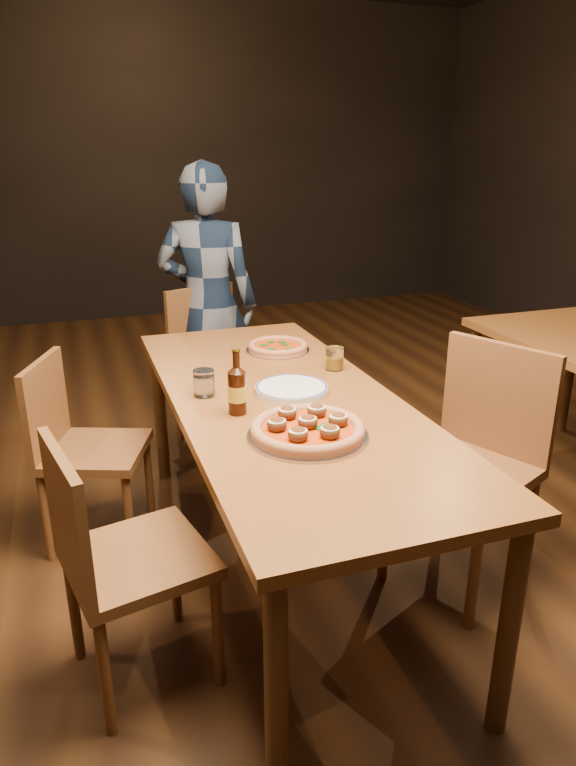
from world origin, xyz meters
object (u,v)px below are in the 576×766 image
object	(u,v)px
chair_main_sw	(95,449)
pizza_meatball	(308,429)
chair_main_nw	(138,556)
plate_stack	(292,389)
amber_glass	(334,359)
pizza_margherita	(278,347)
water_glass	(204,383)
beer_bottle	(237,391)
chair_main_e	(463,469)
table_main	(284,414)
chair_end	(221,367)
diner	(208,305)

from	to	relation	value
chair_main_sw	pizza_meatball	bearing A→B (deg)	-121.43
chair_main_nw	pizza_meatball	size ratio (longest dim) A/B	2.26
plate_stack	amber_glass	bearing A→B (deg)	37.86
pizza_margherita	water_glass	xyz separation A→B (m)	(-0.44, -0.45, 0.03)
beer_bottle	chair_main_e	bearing A→B (deg)	-13.34
table_main	chair_end	xyz separation A→B (m)	(0.05, 1.24, -0.21)
chair_end	pizza_meatball	xyz separation A→B (m)	(-0.09, -1.60, 0.31)
chair_end	beer_bottle	xyz separation A→B (m)	(-0.26, -1.34, 0.37)
chair_main_nw	plate_stack	bearing A→B (deg)	-70.18
plate_stack	amber_glass	size ratio (longest dim) A/B	2.93
table_main	chair_main_sw	distance (m)	0.86
chair_main_sw	chair_end	distance (m)	1.07
pizza_meatball	pizza_margherita	size ratio (longest dim) A/B	1.35
chair_main_sw	chair_end	world-z (taller)	chair_end
beer_bottle	water_glass	distance (m)	0.22
water_glass	chair_end	bearing A→B (deg)	73.90
amber_glass	plate_stack	bearing A→B (deg)	-142.14
chair_main_sw	plate_stack	world-z (taller)	chair_main_sw
chair_main_sw	chair_end	bearing A→B (deg)	-22.63
chair_main_e	plate_stack	xyz separation A→B (m)	(-0.57, 0.32, 0.27)
chair_main_e	amber_glass	size ratio (longest dim) A/B	10.51
chair_main_nw	chair_end	distance (m)	1.75
chair_main_nw	diner	world-z (taller)	diner
chair_end	amber_glass	distance (m)	1.10
chair_end	chair_main_sw	bearing A→B (deg)	-153.21
chair_main_nw	water_glass	size ratio (longest dim) A/B	8.86
chair_main_nw	amber_glass	distance (m)	1.14
chair_main_e	plate_stack	world-z (taller)	chair_main_e
plate_stack	beer_bottle	world-z (taller)	beer_bottle
chair_main_e	water_glass	bearing A→B (deg)	-138.84
chair_end	beer_bottle	distance (m)	1.42
plate_stack	amber_glass	xyz separation A→B (m)	(0.26, 0.20, 0.03)
table_main	plate_stack	distance (m)	0.10
chair_main_sw	pizza_meatball	world-z (taller)	chair_main_sw
pizza_meatball	table_main	bearing A→B (deg)	83.52
chair_main_sw	pizza_meatball	xyz separation A→B (m)	(0.64, -0.82, 0.35)
table_main	pizza_meatball	bearing A→B (deg)	-96.48
chair_main_sw	plate_stack	size ratio (longest dim) A/B	3.14
chair_end	pizza_margherita	xyz separation A→B (m)	(0.11, -0.69, 0.30)
beer_bottle	diner	world-z (taller)	diner
table_main	diner	xyz separation A→B (m)	(0.03, 1.43, 0.10)
pizza_meatball	water_glass	distance (m)	0.52
diner	water_glass	bearing A→B (deg)	101.96
plate_stack	diner	bearing A→B (deg)	90.45
plate_stack	water_glass	xyz separation A→B (m)	(-0.32, 0.08, 0.04)
pizza_margherita	plate_stack	xyz separation A→B (m)	(-0.12, -0.53, -0.01)
chair_main_nw	chair_end	size ratio (longest dim) A/B	0.95
table_main	beer_bottle	world-z (taller)	beer_bottle
table_main	pizza_meatball	distance (m)	0.37
table_main	diner	distance (m)	1.43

